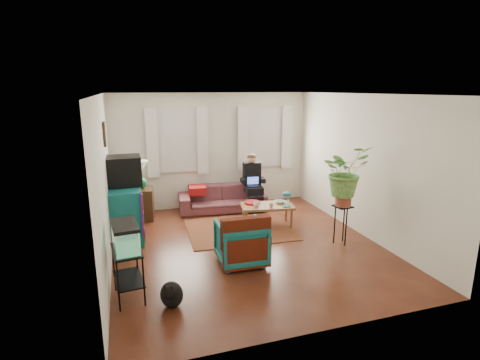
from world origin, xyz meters
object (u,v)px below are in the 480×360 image
object	(u,v)px
dresser	(126,213)
aquarium_stand	(128,274)
sofa	(222,194)
armchair	(241,240)
plant_stand	(341,225)
coffee_table	(267,215)
side_table	(142,204)

from	to	relation	value
dresser	aquarium_stand	xyz separation A→B (m)	(-0.01, -2.12, -0.15)
sofa	armchair	xyz separation A→B (m)	(-0.39, -2.61, -0.00)
plant_stand	coffee_table	bearing A→B (deg)	126.51
side_table	armchair	world-z (taller)	armchair
side_table	armchair	size ratio (longest dim) A/B	0.88
side_table	coffee_table	world-z (taller)	side_table
sofa	plant_stand	bearing A→B (deg)	-51.32
side_table	dresser	distance (m)	1.05
armchair	plant_stand	distance (m)	1.93
sofa	dresser	bearing A→B (deg)	-146.99
armchair	coffee_table	size ratio (longest dim) A/B	0.73
dresser	coffee_table	distance (m)	2.72
dresser	plant_stand	size ratio (longest dim) A/B	1.57
aquarium_stand	coffee_table	bearing A→B (deg)	29.98
armchair	coffee_table	bearing A→B (deg)	-123.37
aquarium_stand	coffee_table	world-z (taller)	aquarium_stand
aquarium_stand	sofa	bearing A→B (deg)	50.30
sofa	coffee_table	size ratio (longest dim) A/B	1.87
aquarium_stand	plant_stand	xyz separation A→B (m)	(3.63, 0.74, 0.01)
sofa	plant_stand	size ratio (longest dim) A/B	2.75
side_table	aquarium_stand	xyz separation A→B (m)	(-0.35, -3.10, 0.01)
plant_stand	sofa	bearing A→B (deg)	122.17
side_table	coffee_table	size ratio (longest dim) A/B	0.64
dresser	coffee_table	world-z (taller)	dresser
sofa	dresser	distance (m)	2.34
plant_stand	side_table	bearing A→B (deg)	144.21
side_table	aquarium_stand	bearing A→B (deg)	-96.44
side_table	plant_stand	size ratio (longest dim) A/B	0.94
plant_stand	dresser	bearing A→B (deg)	159.07
sofa	coffee_table	xyz separation A→B (m)	(0.61, -1.19, -0.16)
side_table	plant_stand	distance (m)	4.05
sofa	side_table	world-z (taller)	sofa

